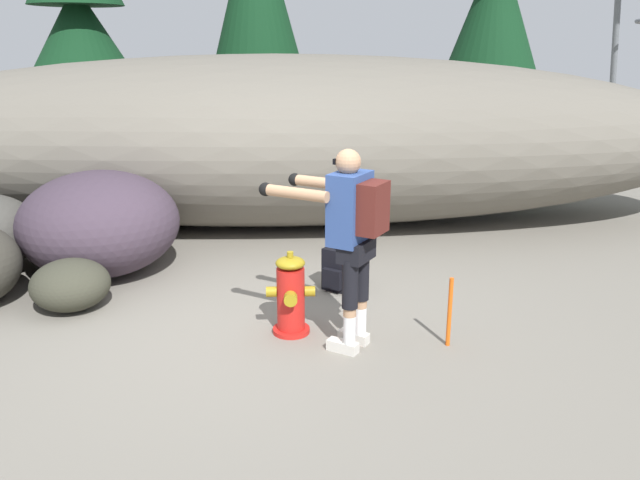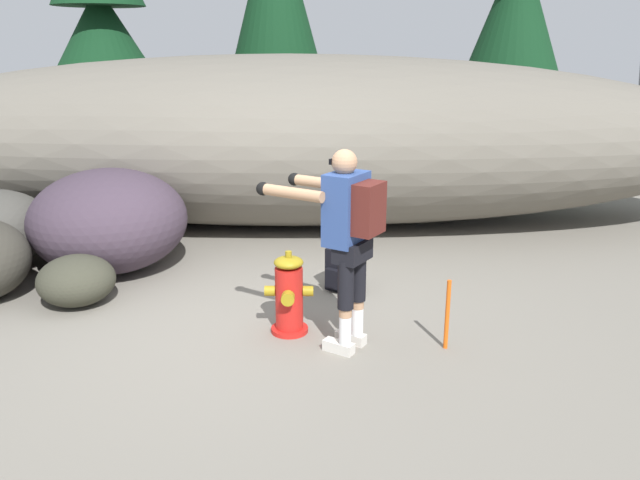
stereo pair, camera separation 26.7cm
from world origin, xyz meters
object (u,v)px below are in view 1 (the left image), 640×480
at_px(utility_worker, 350,226).
at_px(fire_hydrant, 291,296).
at_px(survey_stake, 450,312).
at_px(boulder_large, 100,223).
at_px(boulder_outlier, 70,285).
at_px(spare_backpack, 339,270).

bearing_deg(utility_worker, fire_hydrant, 0.36).
bearing_deg(survey_stake, utility_worker, 179.44).
relative_size(fire_hydrant, utility_worker, 0.45).
height_order(utility_worker, boulder_large, utility_worker).
bearing_deg(boulder_outlier, survey_stake, -14.99).
height_order(fire_hydrant, utility_worker, utility_worker).
height_order(utility_worker, survey_stake, utility_worker).
height_order(fire_hydrant, boulder_outlier, fire_hydrant).
bearing_deg(boulder_large, spare_backpack, -13.48).
bearing_deg(spare_backpack, survey_stake, 68.75).
height_order(boulder_large, survey_stake, boulder_large).
bearing_deg(boulder_outlier, boulder_large, 88.89).
distance_m(fire_hydrant, spare_backpack, 1.11).
xyz_separation_m(spare_backpack, boulder_outlier, (-2.57, -0.38, 0.02)).
distance_m(spare_backpack, boulder_outlier, 2.60).
distance_m(fire_hydrant, utility_worker, 0.90).
bearing_deg(utility_worker, boulder_outlier, 12.36).
xyz_separation_m(utility_worker, spare_backpack, (0.01, 1.29, -0.83)).
xyz_separation_m(utility_worker, survey_stake, (0.84, -0.01, -0.74)).
height_order(spare_backpack, boulder_large, boulder_large).
relative_size(fire_hydrant, boulder_large, 0.43).
distance_m(fire_hydrant, boulder_large, 2.63).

